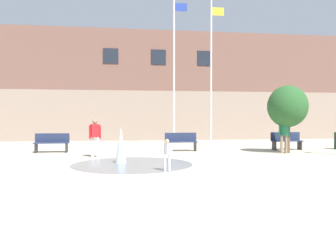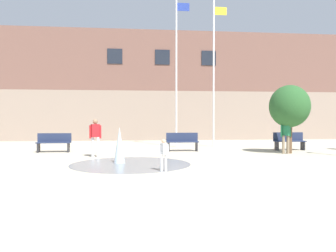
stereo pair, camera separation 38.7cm
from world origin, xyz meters
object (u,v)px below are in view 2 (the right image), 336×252
at_px(park_bench_under_left_flagpole, 182,141).
at_px(flagpole_right, 214,69).
at_px(park_bench_under_right_flagpole, 289,141).
at_px(street_tree_near_building, 290,107).
at_px(park_bench_left_of_flagpoles, 54,142).
at_px(adult_in_red, 286,133).
at_px(teen_by_trashcan, 95,135).
at_px(child_with_pink_shirt, 164,152).
at_px(flagpole_left, 177,67).

relative_size(park_bench_under_left_flagpole, flagpole_right, 0.19).
relative_size(park_bench_under_right_flagpole, street_tree_near_building, 0.50).
xyz_separation_m(park_bench_left_of_flagpoles, adult_in_red, (10.80, -1.83, 0.45)).
bearing_deg(park_bench_left_of_flagpoles, teen_by_trashcan, -45.18).
xyz_separation_m(child_with_pink_shirt, flagpole_left, (1.53, 8.59, 3.97)).
bearing_deg(street_tree_near_building, park_bench_under_right_flagpole, 63.81).
bearing_deg(street_tree_near_building, teen_by_trashcan, -176.44).
height_order(child_with_pink_shirt, flagpole_left, flagpole_left).
distance_m(child_with_pink_shirt, teen_by_trashcan, 4.77).
relative_size(adult_in_red, street_tree_near_building, 0.50).
height_order(park_bench_left_of_flagpoles, street_tree_near_building, street_tree_near_building).
xyz_separation_m(park_bench_under_right_flagpole, adult_in_red, (-0.99, -1.66, 0.45)).
xyz_separation_m(flagpole_right, street_tree_near_building, (2.58, -4.01, -2.29)).
xyz_separation_m(adult_in_red, flagpole_left, (-4.52, 4.15, 3.62)).
distance_m(teen_by_trashcan, flagpole_right, 8.49).
distance_m(park_bench_under_left_flagpole, teen_by_trashcan, 4.57).
height_order(adult_in_red, flagpole_left, flagpole_left).
height_order(teen_by_trashcan, flagpole_left, flagpole_left).
bearing_deg(adult_in_red, park_bench_under_left_flagpole, -151.91).
height_order(teen_by_trashcan, adult_in_red, same).
bearing_deg(park_bench_under_right_flagpole, flagpole_right, 143.27).
height_order(park_bench_under_left_flagpole, teen_by_trashcan, teen_by_trashcan).
height_order(teen_by_trashcan, flagpole_right, flagpole_right).
height_order(park_bench_under_right_flagpole, flagpole_left, flagpole_left).
relative_size(park_bench_left_of_flagpoles, flagpole_right, 0.19).
distance_m(adult_in_red, flagpole_left, 7.12).
relative_size(park_bench_left_of_flagpoles, park_bench_under_left_flagpole, 1.00).
height_order(park_bench_under_right_flagpole, adult_in_red, adult_in_red).
relative_size(park_bench_left_of_flagpoles, flagpole_left, 0.19).
relative_size(park_bench_left_of_flagpoles, street_tree_near_building, 0.50).
bearing_deg(teen_by_trashcan, child_with_pink_shirt, -83.40).
bearing_deg(park_bench_left_of_flagpoles, street_tree_near_building, -8.73).
distance_m(park_bench_left_of_flagpoles, street_tree_near_building, 11.29).
height_order(flagpole_right, street_tree_near_building, flagpole_right).
relative_size(park_bench_under_left_flagpole, street_tree_near_building, 0.50).
relative_size(park_bench_under_right_flagpole, teen_by_trashcan, 1.01).
xyz_separation_m(park_bench_under_right_flagpole, child_with_pink_shirt, (-7.04, -6.11, 0.10)).
bearing_deg(park_bench_under_left_flagpole, child_with_pink_shirt, -103.64).
bearing_deg(park_bench_under_right_flagpole, flagpole_left, 155.68).
relative_size(park_bench_under_right_flagpole, flagpole_left, 0.19).
xyz_separation_m(child_with_pink_shirt, teen_by_trashcan, (-2.52, 4.03, 0.35)).
distance_m(park_bench_under_left_flagpole, adult_in_red, 4.89).
bearing_deg(park_bench_under_left_flagpole, street_tree_near_building, -18.37).
height_order(park_bench_under_left_flagpole, child_with_pink_shirt, child_with_pink_shirt).
height_order(park_bench_under_right_flagpole, flagpole_right, flagpole_right).
distance_m(park_bench_under_right_flagpole, child_with_pink_shirt, 9.32).
bearing_deg(park_bench_left_of_flagpoles, flagpole_left, 20.26).
bearing_deg(park_bench_left_of_flagpoles, flagpole_right, 15.33).
bearing_deg(flagpole_left, child_with_pink_shirt, -100.09).
distance_m(teen_by_trashcan, street_tree_near_building, 8.91).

